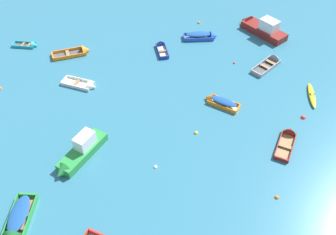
# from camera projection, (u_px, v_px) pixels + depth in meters

# --- Properties ---
(rowboat_green_center) EXTENTS (1.73, 4.27, 1.41)m
(rowboat_green_center) POSITION_uv_depth(u_px,v_px,m) (16.00, 225.00, 26.12)
(rowboat_green_center) COLOR #99754C
(rowboat_green_center) RESTS_ON ground_plane
(rowboat_orange_far_right) EXTENTS (3.62, 2.76, 1.07)m
(rowboat_orange_far_right) POSITION_uv_depth(u_px,v_px,m) (217.00, 101.00, 35.63)
(rowboat_orange_far_right) COLOR beige
(rowboat_orange_far_right) RESTS_ON ground_plane
(rowboat_maroon_outer_left) EXTENTS (2.80, 4.15, 1.17)m
(rowboat_maroon_outer_left) POSITION_uv_depth(u_px,v_px,m) (287.00, 137.00, 32.46)
(rowboat_maroon_outer_left) COLOR #99754C
(rowboat_maroon_outer_left) RESTS_ON ground_plane
(rowboat_white_midfield_left) EXTENTS (3.95, 2.46, 1.23)m
(rowboat_white_midfield_left) POSITION_uv_depth(u_px,v_px,m) (86.00, 86.00, 37.50)
(rowboat_white_midfield_left) COLOR beige
(rowboat_white_midfield_left) RESTS_ON ground_plane
(kayak_yellow_distant_center) EXTENTS (1.11, 3.84, 0.36)m
(kayak_yellow_distant_center) POSITION_uv_depth(u_px,v_px,m) (311.00, 95.00, 36.47)
(kayak_yellow_distant_center) COLOR yellow
(kayak_yellow_distant_center) RESTS_ON ground_plane
(rowboat_turquoise_outer_right) EXTENTS (3.09, 1.32, 0.93)m
(rowboat_turquoise_outer_right) POSITION_uv_depth(u_px,v_px,m) (29.00, 46.00, 42.75)
(rowboat_turquoise_outer_right) COLOR #4C4C51
(rowboat_turquoise_outer_right) RESTS_ON ground_plane
(rowboat_deep_blue_foreground_center) EXTENTS (1.63, 3.43, 0.96)m
(rowboat_deep_blue_foreground_center) POSITION_uv_depth(u_px,v_px,m) (160.00, 47.00, 42.48)
(rowboat_deep_blue_foreground_center) COLOR beige
(rowboat_deep_blue_foreground_center) RESTS_ON ground_plane
(rowboat_grey_near_right) EXTENTS (3.98, 3.98, 1.25)m
(rowboat_grey_near_right) POSITION_uv_depth(u_px,v_px,m) (271.00, 62.00, 40.42)
(rowboat_grey_near_right) COLOR #4C4C51
(rowboat_grey_near_right) RESTS_ON ground_plane
(rowboat_blue_midfield_right) EXTENTS (4.18, 1.58, 1.23)m
(rowboat_blue_midfield_right) POSITION_uv_depth(u_px,v_px,m) (203.00, 36.00, 43.88)
(rowboat_blue_midfield_right) COLOR gray
(rowboat_blue_midfield_right) RESTS_ON ground_plane
(motor_launch_green_cluster_inner) EXTENTS (4.08, 5.52, 2.18)m
(motor_launch_green_cluster_inner) POSITION_uv_depth(u_px,v_px,m) (79.00, 153.00, 30.57)
(motor_launch_green_cluster_inner) COLOR #288C3D
(motor_launch_green_cluster_inner) RESTS_ON ground_plane
(rowboat_orange_cluster_outer) EXTENTS (4.48, 2.63, 1.32)m
(rowboat_orange_cluster_outer) POSITION_uv_depth(u_px,v_px,m) (79.00, 52.00, 41.76)
(rowboat_orange_cluster_outer) COLOR #4C4C51
(rowboat_orange_cluster_outer) RESTS_ON ground_plane
(motor_launch_maroon_back_row_right) EXTENTS (5.57, 6.11, 2.51)m
(motor_launch_maroon_back_row_right) POSITION_uv_depth(u_px,v_px,m) (260.00, 27.00, 44.62)
(motor_launch_maroon_back_row_right) COLOR maroon
(motor_launch_maroon_back_row_right) RESTS_ON ground_plane
(mooring_buoy_far_field) EXTENTS (0.29, 0.29, 0.29)m
(mooring_buoy_far_field) POSITION_uv_depth(u_px,v_px,m) (233.00, 63.00, 40.55)
(mooring_buoy_far_field) COLOR red
(mooring_buoy_far_field) RESTS_ON ground_plane
(mooring_buoy_between_boats_left) EXTENTS (0.47, 0.47, 0.47)m
(mooring_buoy_between_boats_left) POSITION_uv_depth(u_px,v_px,m) (302.00, 117.00, 34.44)
(mooring_buoy_between_boats_left) COLOR red
(mooring_buoy_between_boats_left) RESTS_ON ground_plane
(mooring_buoy_outer_edge) EXTENTS (0.32, 0.32, 0.32)m
(mooring_buoy_outer_edge) POSITION_uv_depth(u_px,v_px,m) (155.00, 167.00, 30.26)
(mooring_buoy_outer_edge) COLOR silver
(mooring_buoy_outer_edge) RESTS_ON ground_plane
(mooring_buoy_central) EXTENTS (0.37, 0.37, 0.37)m
(mooring_buoy_central) POSITION_uv_depth(u_px,v_px,m) (195.00, 133.00, 33.01)
(mooring_buoy_central) COLOR yellow
(mooring_buoy_central) RESTS_ON ground_plane
(mooring_buoy_midfield) EXTENTS (0.39, 0.39, 0.39)m
(mooring_buoy_midfield) POSITION_uv_depth(u_px,v_px,m) (198.00, 23.00, 46.64)
(mooring_buoy_midfield) COLOR orange
(mooring_buoy_midfield) RESTS_ON ground_plane
(mooring_buoy_trailing) EXTENTS (0.34, 0.34, 0.34)m
(mooring_buoy_trailing) POSITION_uv_depth(u_px,v_px,m) (276.00, 197.00, 28.19)
(mooring_buoy_trailing) COLOR orange
(mooring_buoy_trailing) RESTS_ON ground_plane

